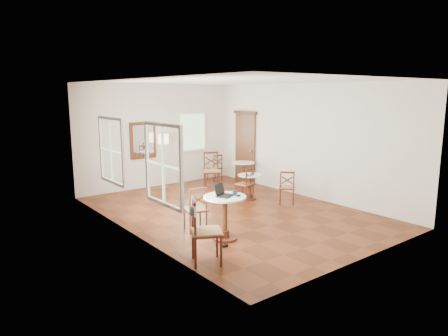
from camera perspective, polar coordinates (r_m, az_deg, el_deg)
name	(u,v)px	position (r m, az deg, el deg)	size (l,w,h in m)	color
ground	(232,212)	(9.66, 1.09, -6.10)	(7.00, 7.00, 0.00)	#5F2710
room_shell	(223,131)	(9.48, -0.19, 5.23)	(5.02, 7.02, 3.01)	silver
cafe_table_near	(225,213)	(7.74, 0.10, -6.25)	(0.80, 0.80, 0.85)	#481E12
cafe_table_mid	(250,184)	(10.69, 3.59, -2.25)	(0.62, 0.62, 0.66)	#481E12
cafe_table_back	(243,171)	(12.25, 2.73, -0.43)	(0.68, 0.68, 0.71)	#481E12
chair_near_a	(196,209)	(8.25, -3.97, -5.72)	(0.51, 0.51, 0.92)	#481E12
chair_near_b	(205,231)	(6.71, -2.70, -8.79)	(0.68, 0.68, 1.09)	#481E12
chair_mid_a	(245,184)	(10.59, 2.97, -2.26)	(0.48, 0.48, 0.85)	#481E12
chair_mid_b	(287,187)	(10.35, 8.76, -2.67)	(0.55, 0.55, 0.85)	#481E12
chair_back_a	(215,168)	(12.93, -1.24, 0.06)	(0.40, 0.40, 0.84)	#481E12
chair_back_b	(212,171)	(11.84, -1.73, -0.39)	(0.67, 0.67, 1.06)	#481E12
floor_lamp	(163,143)	(11.96, -8.42, 3.52)	(0.31, 0.31, 1.57)	#BF8C3F
laptop	(223,193)	(7.64, -0.19, -3.50)	(0.41, 0.39, 0.24)	black
mouse	(238,196)	(7.62, 2.03, -3.85)	(0.10, 0.06, 0.04)	black
navy_mug	(235,193)	(7.71, 1.51, -3.47)	(0.12, 0.08, 0.09)	#0F1A34
water_glass	(216,194)	(7.63, -1.06, -3.61)	(0.06, 0.06, 0.10)	white
power_adapter	(225,246)	(7.54, 0.11, -10.76)	(0.11, 0.06, 0.04)	black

